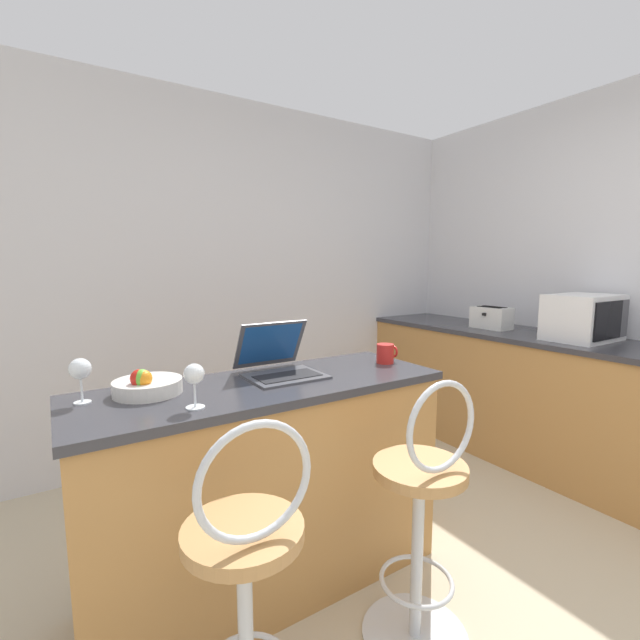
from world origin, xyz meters
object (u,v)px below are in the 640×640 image
bar_stool_far (422,521)px  wine_glass_short (194,376)px  bar_stool_near (247,599)px  wine_glass_tall (80,370)px  fruit_bowl (147,385)px  laptop (279,361)px  microwave (584,317)px  mug_red (386,353)px  toaster (491,318)px

bar_stool_far → wine_glass_short: wine_glass_short is taller
bar_stool_near → wine_glass_tall: size_ratio=6.29×
bar_stool_near → fruit_bowl: bearing=99.8°
bar_stool_near → bar_stool_far: (0.68, 0.00, 0.00)m
bar_stool_near → laptop: size_ratio=3.04×
microwave → fruit_bowl: size_ratio=1.86×
microwave → fruit_bowl: bearing=173.8°
bar_stool_far → wine_glass_tall: size_ratio=6.29×
microwave → wine_glass_tall: (-2.86, 0.30, -0.03)m
laptop → fruit_bowl: size_ratio=1.33×
laptop → wine_glass_short: laptop is taller
bar_stool_near → mug_red: bar_stool_near is taller
bar_stool_near → mug_red: size_ratio=9.83×
bar_stool_far → fruit_bowl: bearing=140.0°
bar_stool_near → toaster: (2.46, 1.02, 0.52)m
toaster → wine_glass_tall: (-2.79, -0.34, 0.04)m
bar_stool_near → wine_glass_tall: wine_glass_tall is taller
mug_red → wine_glass_tall: wine_glass_tall is taller
toaster → wine_glass_short: size_ratio=1.82×
bar_stool_near → toaster: bearing=22.5°
bar_stool_far → wine_glass_short: bearing=148.9°
toaster → bar_stool_near: bearing=-157.5°
toaster → fruit_bowl: (-2.58, -0.35, -0.05)m
bar_stool_far → toaster: (1.78, 1.02, 0.52)m
bar_stool_far → wine_glass_short: (-0.69, 0.41, 0.55)m
laptop → wine_glass_tall: bearing=178.7°
fruit_bowl → wine_glass_short: 0.29m
bar_stool_far → mug_red: (0.32, 0.58, 0.48)m
microwave → wine_glass_tall: bearing=174.0°
wine_glass_short → bar_stool_near: bearing=-89.2°
microwave → toaster: 0.65m
mug_red → microwave: bearing=-7.3°
microwave → fruit_bowl: microwave is taller
bar_stool_far → wine_glass_tall: bearing=145.9°
microwave → fruit_bowl: (-2.64, 0.29, -0.11)m
microwave → wine_glass_tall: size_ratio=2.89×
fruit_bowl → toaster: bearing=7.8°
fruit_bowl → laptop: bearing=-0.1°
bar_stool_far → toaster: 2.12m
bar_stool_near → wine_glass_tall: (-0.33, 0.68, 0.55)m
bar_stool_near → bar_stool_far: 0.68m
microwave → bar_stool_far: bearing=-168.3°
mug_red → fruit_bowl: (-1.12, 0.09, -0.01)m
bar_stool_near → wine_glass_short: bearing=90.8°
wine_glass_short → toaster: bearing=13.8°
bar_stool_near → wine_glass_tall: bearing=115.8°
laptop → wine_glass_tall: size_ratio=2.07×
wine_glass_short → laptop: bearing=29.2°
toaster → wine_glass_short: 2.54m
bar_stool_far → wine_glass_tall: 1.34m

